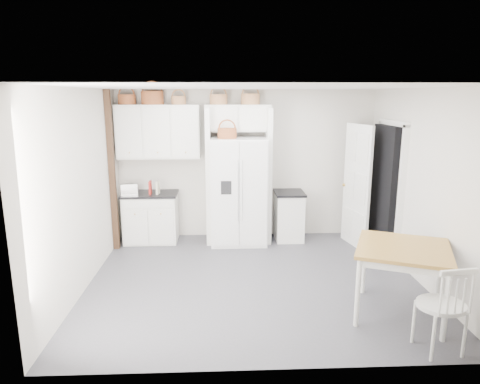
{
  "coord_description": "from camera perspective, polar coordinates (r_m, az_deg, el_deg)",
  "views": [
    {
      "loc": [
        -0.44,
        -5.51,
        2.5
      ],
      "look_at": [
        -0.18,
        0.4,
        1.16
      ],
      "focal_mm": 32.0,
      "sensor_mm": 36.0,
      "label": 1
    }
  ],
  "objects": [
    {
      "name": "floor",
      "position": [
        6.06,
        1.89,
        -11.6
      ],
      "size": [
        4.5,
        4.5,
        0.0
      ],
      "primitive_type": "plane",
      "color": "#404044",
      "rests_on": "ground"
    },
    {
      "name": "ceiling",
      "position": [
        5.52,
        2.09,
        13.79
      ],
      "size": [
        4.5,
        4.5,
        0.0
      ],
      "primitive_type": "plane",
      "color": "white",
      "rests_on": "wall_back"
    },
    {
      "name": "wall_back",
      "position": [
        7.61,
        0.81,
        3.69
      ],
      "size": [
        4.5,
        0.0,
        4.5
      ],
      "primitive_type": "plane",
      "rotation": [
        1.57,
        0.0,
        0.0
      ],
      "color": "beige",
      "rests_on": "floor"
    },
    {
      "name": "wall_left",
      "position": [
        5.92,
        -20.29,
        0.26
      ],
      "size": [
        0.0,
        4.0,
        4.0
      ],
      "primitive_type": "plane",
      "rotation": [
        1.57,
        0.0,
        1.57
      ],
      "color": "beige",
      "rests_on": "floor"
    },
    {
      "name": "wall_right",
      "position": [
        6.24,
        23.04,
        0.65
      ],
      "size": [
        0.0,
        4.0,
        4.0
      ],
      "primitive_type": "plane",
      "rotation": [
        1.57,
        0.0,
        -1.57
      ],
      "color": "beige",
      "rests_on": "floor"
    },
    {
      "name": "refrigerator",
      "position": [
        7.3,
        -0.2,
        0.14
      ],
      "size": [
        0.94,
        0.75,
        1.81
      ],
      "primitive_type": "cube",
      "color": "white",
      "rests_on": "floor"
    },
    {
      "name": "base_cab_left",
      "position": [
        7.6,
        -11.76,
        -3.45
      ],
      "size": [
        0.89,
        0.56,
        0.83
      ],
      "primitive_type": "cube",
      "color": "silver",
      "rests_on": "floor"
    },
    {
      "name": "base_cab_right",
      "position": [
        7.59,
        6.53,
        -3.29
      ],
      "size": [
        0.47,
        0.56,
        0.82
      ],
      "primitive_type": "cube",
      "color": "silver",
      "rests_on": "floor"
    },
    {
      "name": "dining_table",
      "position": [
        5.35,
        20.63,
        -11.04
      ],
      "size": [
        1.3,
        1.3,
        0.83
      ],
      "primitive_type": "cube",
      "rotation": [
        0.0,
        0.0,
        -0.4
      ],
      "color": "olive",
      "rests_on": "floor"
    },
    {
      "name": "windsor_chair",
      "position": [
        4.77,
        25.23,
        -13.47
      ],
      "size": [
        0.53,
        0.5,
        0.98
      ],
      "primitive_type": "cube",
      "rotation": [
        0.0,
        0.0,
        0.13
      ],
      "color": "silver",
      "rests_on": "floor"
    },
    {
      "name": "counter_left",
      "position": [
        7.49,
        -11.91,
        -0.27
      ],
      "size": [
        0.93,
        0.6,
        0.04
      ],
      "primitive_type": "cube",
      "color": "black",
      "rests_on": "base_cab_left"
    },
    {
      "name": "counter_right",
      "position": [
        7.49,
        6.62,
        -0.12
      ],
      "size": [
        0.51,
        0.6,
        0.04
      ],
      "primitive_type": "cube",
      "color": "black",
      "rests_on": "base_cab_right"
    },
    {
      "name": "toaster",
      "position": [
        7.43,
        -14.49,
        0.37
      ],
      "size": [
        0.29,
        0.19,
        0.19
      ],
      "primitive_type": "cube",
      "rotation": [
        0.0,
        0.0,
        0.12
      ],
      "color": "silver",
      "rests_on": "counter_left"
    },
    {
      "name": "cookbook_red",
      "position": [
        7.39,
        -11.88,
        0.58
      ],
      "size": [
        0.03,
        0.15,
        0.22
      ],
      "primitive_type": "cube",
      "rotation": [
        0.0,
        0.0,
        0.0
      ],
      "color": "#A51D18",
      "rests_on": "counter_left"
    },
    {
      "name": "cookbook_cream",
      "position": [
        7.37,
        -10.91,
        0.55
      ],
      "size": [
        0.05,
        0.15,
        0.21
      ],
      "primitive_type": "cube",
      "rotation": [
        0.0,
        0.0,
        -0.13
      ],
      "color": "beige",
      "rests_on": "counter_left"
    },
    {
      "name": "basket_upper_a",
      "position": [
        7.5,
        -14.86,
        11.83
      ],
      "size": [
        0.29,
        0.29,
        0.17
      ],
      "primitive_type": "cylinder",
      "color": "brown",
      "rests_on": "upper_cabinet"
    },
    {
      "name": "basket_upper_b",
      "position": [
        7.42,
        -11.6,
        12.19
      ],
      "size": [
        0.37,
        0.37,
        0.22
      ],
      "primitive_type": "cylinder",
      "color": "brown",
      "rests_on": "upper_cabinet"
    },
    {
      "name": "basket_upper_c",
      "position": [
        7.37,
        -8.18,
        12.01
      ],
      "size": [
        0.24,
        0.24,
        0.14
      ],
      "primitive_type": "cylinder",
      "color": "#9E6941",
      "rests_on": "upper_cabinet"
    },
    {
      "name": "basket_bridge_a",
      "position": [
        7.34,
        -2.88,
        12.22
      ],
      "size": [
        0.3,
        0.3,
        0.17
      ],
      "primitive_type": "cylinder",
      "color": "#9E6941",
      "rests_on": "bridge_cabinet"
    },
    {
      "name": "basket_bridge_b",
      "position": [
        7.35,
        1.4,
        12.28
      ],
      "size": [
        0.31,
        0.31,
        0.18
      ],
      "primitive_type": "cylinder",
      "color": "#9E6941",
      "rests_on": "bridge_cabinet"
    },
    {
      "name": "basket_fridge_a",
      "position": [
        7.04,
        -1.73,
        7.83
      ],
      "size": [
        0.31,
        0.31,
        0.17
      ],
      "primitive_type": "cylinder",
      "color": "brown",
      "rests_on": "refrigerator"
    },
    {
      "name": "upper_cabinet",
      "position": [
        7.44,
        -10.82,
        7.91
      ],
      "size": [
        1.4,
        0.34,
        0.9
      ],
      "primitive_type": "cube",
      "color": "silver",
      "rests_on": "wall_back"
    },
    {
      "name": "bridge_cabinet",
      "position": [
        7.35,
        -0.27,
        9.83
      ],
      "size": [
        1.12,
        0.34,
        0.45
      ],
      "primitive_type": "cube",
      "color": "silver",
      "rests_on": "wall_back"
    },
    {
      "name": "fridge_panel_left",
      "position": [
        7.33,
        -4.21,
        2.12
      ],
      "size": [
        0.08,
        0.6,
        2.3
      ],
      "primitive_type": "cube",
      "color": "silver",
      "rests_on": "floor"
    },
    {
      "name": "fridge_panel_right",
      "position": [
        7.37,
        3.74,
        2.18
      ],
      "size": [
        0.08,
        0.6,
        2.3
      ],
      "primitive_type": "cube",
      "color": "silver",
      "rests_on": "floor"
    },
    {
      "name": "trim_post",
      "position": [
        7.18,
        -16.7,
        2.6
      ],
      "size": [
        0.09,
        0.09,
        2.6
      ],
      "primitive_type": "cube",
      "color": "#361D14",
      "rests_on": "floor"
    },
    {
      "name": "doorway_void",
      "position": [
        7.16,
        18.82,
        0.18
      ],
      "size": [
        0.18,
        0.85,
        2.05
      ],
      "primitive_type": "cube",
      "color": "black",
      "rests_on": "floor"
    },
    {
      "name": "door_slab",
      "position": [
        7.35,
        15.28,
        0.72
      ],
      "size": [
        0.21,
        0.79,
        2.05
      ],
      "primitive_type": "cube",
      "rotation": [
        0.0,
        0.0,
        -1.36
      ],
      "color": "white",
      "rests_on": "floor"
    }
  ]
}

